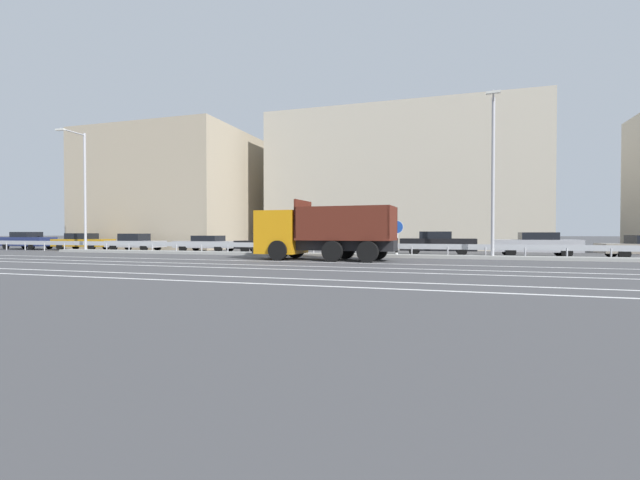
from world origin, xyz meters
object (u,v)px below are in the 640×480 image
Objects in this scene: street_lamp_1 at (493,170)px; parked_car_4 at (268,243)px; median_road_sign at (397,238)px; parked_car_0 at (28,240)px; parked_car_3 at (207,243)px; parked_car_7 at (536,244)px; dump_truck at (307,235)px; parked_car_1 at (83,241)px; parked_car_6 at (437,243)px; parked_car_2 at (135,242)px; street_lamp_0 at (83,186)px; parked_car_5 at (353,243)px.

street_lamp_1 is 15.41m from parked_car_4.
median_road_sign reaches higher than parked_car_0.
parked_car_7 is at bearing -89.72° from parked_car_3.
dump_truck reaches higher than parked_car_1.
parked_car_6 is (-3.02, 3.33, -4.08)m from street_lamp_1.
parked_car_0 is (-32.05, 2.61, -0.39)m from median_road_sign.
parked_car_6 reaches higher than parked_car_2.
street_lamp_0 is 10.18m from parked_car_0.
dump_truck reaches higher than parked_car_4.
parked_car_4 is at bearing 84.84° from parked_car_1.
parked_car_0 reaches higher than parked_car_5.
parked_car_7 is (22.52, 0.00, 0.11)m from parked_car_3.
street_lamp_1 is 1.80× the size of parked_car_0.
parked_car_4 is 17.28m from parked_car_7.
parked_car_4 reaches higher than parked_car_3.
parked_car_6 is at bearing 132.22° from street_lamp_1.
street_lamp_0 reaches higher than parked_car_1.
parked_car_5 is at bearing 91.40° from parked_car_7.
median_road_sign is at bearing 79.27° from parked_car_1.
parked_car_7 is at bearing -59.62° from dump_truck.
parked_car_5 is (1.10, 6.13, -0.56)m from dump_truck.
parked_car_0 is at bearing 89.94° from parked_car_7.
parked_car_2 is 23.03m from parked_car_6.
street_lamp_1 is (5.20, -0.08, 3.69)m from median_road_sign.
dump_truck is 1.88× the size of parked_car_5.
parked_car_2 is at bearing -90.87° from parked_car_5.
median_road_sign is 23.44m from street_lamp_0.
median_road_sign is 0.45× the size of parked_car_7.
parked_car_2 is (11.20, 0.13, -0.08)m from parked_car_0.
parked_car_1 is 1.11× the size of parked_car_2.
parked_car_3 is (-10.30, 6.57, -0.66)m from dump_truck.
parked_car_5 reaches higher than parked_car_1.
street_lamp_1 reaches higher than parked_car_1.
parked_car_4 is 11.59m from parked_car_6.
parked_car_3 is 16.82m from parked_car_6.
parked_car_2 is (-16.50, 6.14, -0.62)m from dump_truck.
median_road_sign reaches higher than parked_car_1.
parked_car_7 is at bearing 5.86° from street_lamp_0.
parked_car_1 is 16.78m from parked_car_4.
dump_truck is 3.47× the size of median_road_sign.
parked_car_5 reaches higher than parked_car_3.
parked_car_4 is 1.12× the size of parked_car_5.
street_lamp_1 is 1.96× the size of parked_car_2.
street_lamp_1 is at bearing 139.61° from parked_car_7.
parked_car_1 is at bearing -91.06° from parked_car_5.
parked_car_4 is at bearing 10.97° from street_lamp_0.
parked_car_2 is (-20.84, 2.74, -0.47)m from median_road_sign.
parked_car_4 is 0.95× the size of parked_car_6.
parked_car_7 is (39.93, 0.56, -0.01)m from parked_car_0.
parked_car_1 is 34.06m from parked_car_7.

